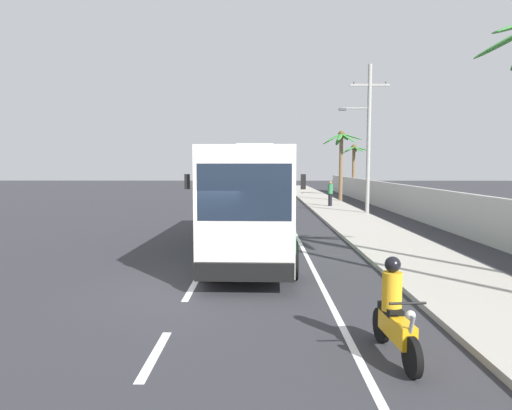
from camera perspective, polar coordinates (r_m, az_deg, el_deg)
ground_plane at (r=12.05m, az=-7.81°, el=-9.93°), size 160.00×160.00×0.00m
sidewalk_kerb at (r=22.32m, az=13.73°, el=-2.94°), size 3.20×90.00×0.14m
lane_markings at (r=26.08m, az=1.35°, el=-1.81°), size 3.45×71.00×0.01m
boundary_wall at (r=27.10m, az=19.68°, el=0.16°), size 0.24×60.00×1.89m
coach_bus_foreground at (r=16.02m, az=-0.20°, el=1.10°), size 3.05×10.92×3.86m
motorcycle_beside_bus at (r=7.90m, az=16.91°, el=-13.21°), size 0.56×1.96×1.62m
pedestrian_near_kerb at (r=33.55m, az=9.27°, el=1.50°), size 0.36×0.36×1.80m
utility_pole_mid at (r=29.23m, az=13.79°, el=8.41°), size 3.07×0.24×9.22m
palm_nearest at (r=38.94m, az=10.59°, el=6.67°), size 3.25×3.21×5.95m
palm_second at (r=45.11m, az=12.10°, el=5.66°), size 2.76×2.65×5.08m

